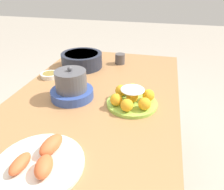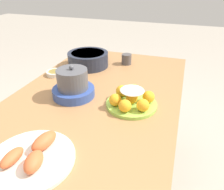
# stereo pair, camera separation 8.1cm
# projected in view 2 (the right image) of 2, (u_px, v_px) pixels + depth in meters

# --- Properties ---
(dining_table) EXTENTS (1.52, 0.86, 0.76)m
(dining_table) POSITION_uv_depth(u_px,v_px,m) (94.00, 114.00, 1.17)
(dining_table) COLOR #A87547
(dining_table) RESTS_ON ground_plane
(cake_plate) EXTENTS (0.25, 0.25, 0.10)m
(cake_plate) POSITION_uv_depth(u_px,v_px,m) (131.00, 99.00, 1.05)
(cake_plate) COLOR #99CC4C
(cake_plate) RESTS_ON dining_table
(serving_bowl) EXTENTS (0.27, 0.27, 0.10)m
(serving_bowl) POSITION_uv_depth(u_px,v_px,m) (88.00, 59.00, 1.50)
(serving_bowl) COLOR #232838
(serving_bowl) RESTS_ON dining_table
(sauce_bowl) EXTENTS (0.11, 0.11, 0.03)m
(sauce_bowl) POSITION_uv_depth(u_px,v_px,m) (55.00, 73.00, 1.38)
(sauce_bowl) COLOR silver
(sauce_bowl) RESTS_ON dining_table
(seafood_platter) EXTENTS (0.30, 0.30, 0.06)m
(seafood_platter) POSITION_uv_depth(u_px,v_px,m) (32.00, 157.00, 0.75)
(seafood_platter) COLOR silver
(seafood_platter) RESTS_ON dining_table
(cup_near) EXTENTS (0.07, 0.07, 0.07)m
(cup_near) POSITION_uv_depth(u_px,v_px,m) (126.00, 59.00, 1.54)
(cup_near) COLOR #4C4747
(cup_near) RESTS_ON dining_table
(warming_pot) EXTENTS (0.22, 0.22, 0.17)m
(warming_pot) POSITION_uv_depth(u_px,v_px,m) (73.00, 85.00, 1.12)
(warming_pot) COLOR #334C99
(warming_pot) RESTS_ON dining_table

